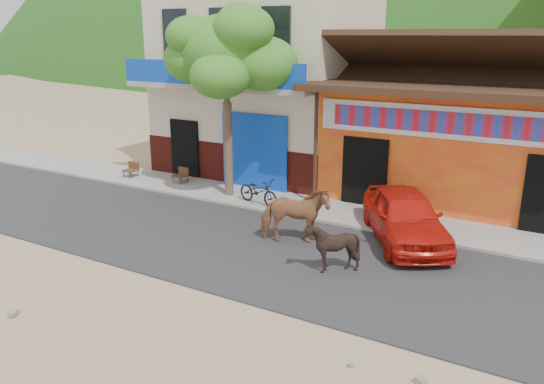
{
  "coord_description": "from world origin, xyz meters",
  "views": [
    {
      "loc": [
        4.86,
        -7.99,
        5.19
      ],
      "look_at": [
        -1.39,
        3.0,
        1.4
      ],
      "focal_mm": 35.0,
      "sensor_mm": 36.0,
      "label": 1
    }
  ],
  "objects_px": {
    "tree": "(227,102)",
    "red_car": "(405,216)",
    "cow_tan": "(295,215)",
    "cow_dark": "(331,247)",
    "scooter": "(259,191)",
    "cafe_chair_left": "(180,169)",
    "cafe_chair_right": "(130,164)"
  },
  "relations": [
    {
      "from": "cow_dark",
      "to": "red_car",
      "type": "height_order",
      "value": "red_car"
    },
    {
      "from": "red_car",
      "to": "tree",
      "type": "bearing_deg",
      "value": 139.0
    },
    {
      "from": "cow_tan",
      "to": "cafe_chair_left",
      "type": "bearing_deg",
      "value": 38.46
    },
    {
      "from": "scooter",
      "to": "cafe_chair_left",
      "type": "distance_m",
      "value": 3.76
    },
    {
      "from": "scooter",
      "to": "tree",
      "type": "bearing_deg",
      "value": 86.59
    },
    {
      "from": "tree",
      "to": "cafe_chair_right",
      "type": "relative_size",
      "value": 6.1
    },
    {
      "from": "tree",
      "to": "cow_tan",
      "type": "distance_m",
      "value": 5.03
    },
    {
      "from": "scooter",
      "to": "cafe_chair_right",
      "type": "relative_size",
      "value": 1.59
    },
    {
      "from": "red_car",
      "to": "scooter",
      "type": "xyz_separation_m",
      "value": [
        -4.72,
        0.58,
        -0.18
      ]
    },
    {
      "from": "cow_tan",
      "to": "cafe_chair_right",
      "type": "distance_m",
      "value": 8.48
    },
    {
      "from": "red_car",
      "to": "cafe_chair_left",
      "type": "relative_size",
      "value": 4.06
    },
    {
      "from": "tree",
      "to": "red_car",
      "type": "xyz_separation_m",
      "value": [
        6.09,
        -1.0,
        -2.4
      ]
    },
    {
      "from": "cow_tan",
      "to": "red_car",
      "type": "relative_size",
      "value": 0.44
    },
    {
      "from": "cow_dark",
      "to": "red_car",
      "type": "relative_size",
      "value": 0.3
    },
    {
      "from": "red_car",
      "to": "cafe_chair_left",
      "type": "distance_m",
      "value": 8.51
    },
    {
      "from": "red_car",
      "to": "scooter",
      "type": "distance_m",
      "value": 4.75
    },
    {
      "from": "red_car",
      "to": "scooter",
      "type": "relative_size",
      "value": 2.53
    },
    {
      "from": "cow_dark",
      "to": "scooter",
      "type": "relative_size",
      "value": 0.76
    },
    {
      "from": "scooter",
      "to": "cafe_chair_left",
      "type": "relative_size",
      "value": 1.6
    },
    {
      "from": "red_car",
      "to": "cafe_chair_right",
      "type": "height_order",
      "value": "red_car"
    },
    {
      "from": "scooter",
      "to": "cafe_chair_left",
      "type": "bearing_deg",
      "value": 92.15
    },
    {
      "from": "cow_tan",
      "to": "scooter",
      "type": "relative_size",
      "value": 1.11
    },
    {
      "from": "tree",
      "to": "scooter",
      "type": "bearing_deg",
      "value": -16.97
    },
    {
      "from": "red_car",
      "to": "cafe_chair_right",
      "type": "xyz_separation_m",
      "value": [
        -10.49,
        1.04,
        -0.1
      ]
    },
    {
      "from": "tree",
      "to": "cow_tan",
      "type": "xyz_separation_m",
      "value": [
        3.69,
        -2.48,
        -2.34
      ]
    },
    {
      "from": "cafe_chair_left",
      "to": "cafe_chair_right",
      "type": "relative_size",
      "value": 0.99
    },
    {
      "from": "tree",
      "to": "scooter",
      "type": "height_order",
      "value": "tree"
    },
    {
      "from": "scooter",
      "to": "cafe_chair_right",
      "type": "bearing_deg",
      "value": 99.0
    },
    {
      "from": "cow_dark",
      "to": "tree",
      "type": "bearing_deg",
      "value": -121.73
    },
    {
      "from": "cow_dark",
      "to": "cafe_chair_left",
      "type": "xyz_separation_m",
      "value": [
        -7.49,
        3.95,
        -0.02
      ]
    },
    {
      "from": "scooter",
      "to": "cafe_chair_right",
      "type": "xyz_separation_m",
      "value": [
        -5.78,
        0.46,
        0.08
      ]
    },
    {
      "from": "cow_tan",
      "to": "cow_dark",
      "type": "bearing_deg",
      "value": -153.97
    }
  ]
}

